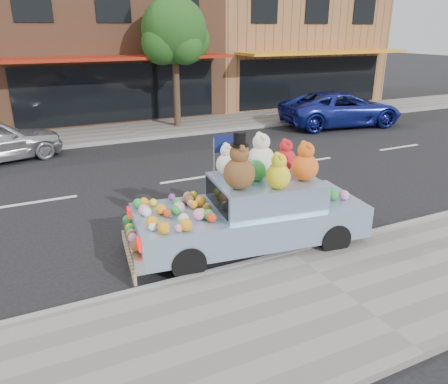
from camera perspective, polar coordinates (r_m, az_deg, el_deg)
ground at (r=12.35m, az=-4.37°, el=1.72°), size 120.00×120.00×0.00m
near_sidewalk at (r=7.25m, az=15.53°, el=-12.96°), size 60.00×3.00×0.12m
far_sidewalk at (r=18.33m, az=-11.99°, el=7.77°), size 60.00×3.00×0.12m
near_kerb at (r=8.24m, az=8.72°, el=-8.00°), size 60.00×0.12×0.13m
far_kerb at (r=16.91m, az=-10.70°, el=6.82°), size 60.00×0.12×0.13m
storefront_mid at (r=23.26m, az=-16.25°, el=18.96°), size 10.00×9.80×7.30m
storefront_right at (r=26.94m, az=6.44°, el=19.71°), size 10.00×9.80×7.30m
street_tree at (r=18.54m, az=-6.47°, el=19.55°), size 3.00×2.70×5.22m
car_blue at (r=19.85m, az=15.04°, el=10.45°), size 5.56×3.18×1.46m
art_car at (r=8.26m, az=3.56°, el=-2.06°), size 4.67×2.30×2.36m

